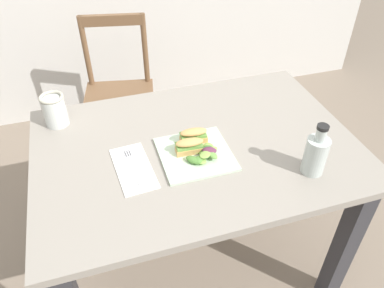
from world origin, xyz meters
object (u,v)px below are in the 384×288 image
object	(u,v)px
bottle_cold_brew	(315,156)
mason_jar_iced_tea	(55,111)
fork_on_napkin	(132,164)
chair_wooden_far	(119,94)
dining_table	(195,171)
plate_lunch	(195,154)
sandwich_half_back	(194,135)
sandwich_half_front	(189,146)

from	to	relation	value
bottle_cold_brew	mason_jar_iced_tea	bearing A→B (deg)	146.54
fork_on_napkin	mason_jar_iced_tea	size ratio (longest dim) A/B	1.44
chair_wooden_far	bottle_cold_brew	world-z (taller)	bottle_cold_brew
dining_table	plate_lunch	size ratio (longest dim) A/B	4.70
sandwich_half_back	fork_on_napkin	xyz separation A→B (m)	(-0.24, -0.05, -0.03)
sandwich_half_front	fork_on_napkin	distance (m)	0.21
sandwich_half_front	mason_jar_iced_tea	world-z (taller)	mason_jar_iced_tea
sandwich_half_front	sandwich_half_back	world-z (taller)	same
plate_lunch	mason_jar_iced_tea	distance (m)	0.58
sandwich_half_back	sandwich_half_front	bearing A→B (deg)	-121.07
chair_wooden_far	sandwich_half_front	world-z (taller)	chair_wooden_far
fork_on_napkin	plate_lunch	bearing A→B (deg)	-3.41
dining_table	sandwich_half_front	world-z (taller)	sandwich_half_front
chair_wooden_far	fork_on_napkin	bearing A→B (deg)	-94.03
dining_table	plate_lunch	bearing A→B (deg)	-106.87
bottle_cold_brew	sandwich_half_front	bearing A→B (deg)	150.77
sandwich_half_back	fork_on_napkin	size ratio (longest dim) A/B	0.55
dining_table	chair_wooden_far	xyz separation A→B (m)	(-0.18, 0.92, -0.16)
chair_wooden_far	mason_jar_iced_tea	size ratio (longest dim) A/B	6.75
dining_table	fork_on_napkin	size ratio (longest dim) A/B	6.39
mason_jar_iced_tea	fork_on_napkin	bearing A→B (deg)	-54.43
sandwich_half_front	chair_wooden_far	bearing A→B (deg)	98.39
fork_on_napkin	sandwich_half_back	bearing A→B (deg)	12.14
fork_on_napkin	mason_jar_iced_tea	bearing A→B (deg)	125.57
dining_table	sandwich_half_front	xyz separation A→B (m)	(-0.03, -0.04, 0.17)
bottle_cold_brew	fork_on_napkin	bearing A→B (deg)	160.20
chair_wooden_far	bottle_cold_brew	size ratio (longest dim) A/B	4.53
dining_table	bottle_cold_brew	world-z (taller)	bottle_cold_brew
sandwich_half_front	dining_table	bearing A→B (deg)	50.83
fork_on_napkin	bottle_cold_brew	xyz separation A→B (m)	(0.58, -0.21, 0.06)
sandwich_half_back	chair_wooden_far	bearing A→B (deg)	100.81
sandwich_half_front	bottle_cold_brew	bearing A→B (deg)	-29.23
sandwich_half_back	bottle_cold_brew	world-z (taller)	bottle_cold_brew
dining_table	plate_lunch	distance (m)	0.15
plate_lunch	fork_on_napkin	xyz separation A→B (m)	(-0.23, 0.01, 0.00)
mason_jar_iced_tea	dining_table	bearing A→B (deg)	-31.11
bottle_cold_brew	chair_wooden_far	bearing A→B (deg)	113.77
chair_wooden_far	fork_on_napkin	world-z (taller)	chair_wooden_far
plate_lunch	fork_on_napkin	world-z (taller)	plate_lunch
dining_table	bottle_cold_brew	distance (m)	0.47
dining_table	plate_lunch	world-z (taller)	plate_lunch
fork_on_napkin	mason_jar_iced_tea	xyz separation A→B (m)	(-0.24, 0.33, 0.05)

